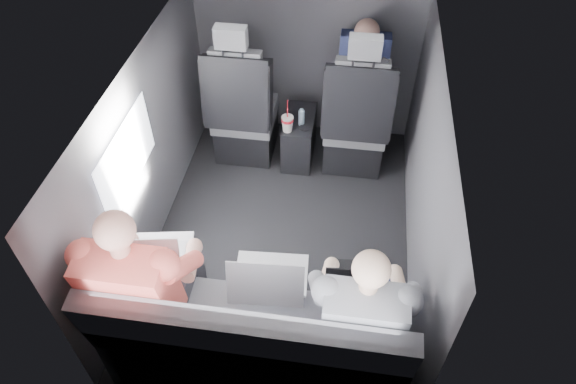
# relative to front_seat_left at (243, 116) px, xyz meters

# --- Properties ---
(floor) EXTENTS (2.60, 2.60, 0.00)m
(floor) POSITION_rel_front_seat_left_xyz_m (0.45, -0.84, -0.40)
(floor) COLOR black
(floor) RESTS_ON ground
(ceiling) EXTENTS (2.60, 2.60, 0.00)m
(ceiling) POSITION_rel_front_seat_left_xyz_m (0.45, -0.84, 0.95)
(ceiling) COLOR #B2B2AD
(ceiling) RESTS_ON panel_back
(panel_left) EXTENTS (0.02, 2.60, 1.35)m
(panel_left) POSITION_rel_front_seat_left_xyz_m (-0.45, -0.84, 0.27)
(panel_left) COLOR #56565B
(panel_left) RESTS_ON floor
(panel_right) EXTENTS (0.02, 2.60, 1.35)m
(panel_right) POSITION_rel_front_seat_left_xyz_m (1.35, -0.84, 0.27)
(panel_right) COLOR #56565B
(panel_right) RESTS_ON floor
(panel_front) EXTENTS (1.80, 0.02, 1.35)m
(panel_front) POSITION_rel_front_seat_left_xyz_m (0.45, 0.46, 0.27)
(panel_front) COLOR #56565B
(panel_front) RESTS_ON floor
(panel_back) EXTENTS (1.80, 0.02, 1.35)m
(panel_back) POSITION_rel_front_seat_left_xyz_m (0.45, -2.14, 0.27)
(panel_back) COLOR #56565B
(panel_back) RESTS_ON floor
(side_window) EXTENTS (0.02, 0.75, 0.42)m
(side_window) POSITION_rel_front_seat_left_xyz_m (-0.43, -1.14, 0.50)
(side_window) COLOR white
(side_window) RESTS_ON panel_left
(seatbelt) EXTENTS (0.35, 0.11, 0.59)m
(seatbelt) POSITION_rel_front_seat_left_xyz_m (0.90, -0.17, 0.40)
(seatbelt) COLOR black
(seatbelt) RESTS_ON front_seat_right
(front_seat_left) EXTENTS (0.52, 0.58, 1.26)m
(front_seat_left) POSITION_rel_front_seat_left_xyz_m (0.00, 0.00, 0.00)
(front_seat_left) COLOR black
(front_seat_left) RESTS_ON floor
(front_seat_right) EXTENTS (0.52, 0.58, 1.26)m
(front_seat_right) POSITION_rel_front_seat_left_xyz_m (0.90, 0.00, 0.00)
(front_seat_right) COLOR black
(front_seat_right) RESTS_ON floor
(center_console) EXTENTS (0.24, 0.48, 0.41)m
(center_console) POSITION_rel_front_seat_left_xyz_m (0.45, 0.04, -0.20)
(center_console) COLOR black
(center_console) RESTS_ON floor
(rear_bench) EXTENTS (1.60, 0.57, 0.92)m
(rear_bench) POSITION_rel_front_seat_left_xyz_m (0.45, -1.90, -0.09)
(rear_bench) COLOR #5A5B5F
(rear_bench) RESTS_ON floor
(soda_cup) EXTENTS (0.09, 0.09, 0.29)m
(soda_cup) POSITION_rel_front_seat_left_xyz_m (0.38, -0.13, 0.07)
(soda_cup) COLOR white
(soda_cup) RESTS_ON center_console
(water_bottle) EXTENTS (0.05, 0.05, 0.14)m
(water_bottle) POSITION_rel_front_seat_left_xyz_m (0.47, -0.03, 0.06)
(water_bottle) COLOR #ADCDEB
(water_bottle) RESTS_ON center_console
(laptop_white) EXTENTS (0.40, 0.39, 0.27)m
(laptop_white) POSITION_rel_front_seat_left_xyz_m (-0.15, -1.61, 0.24)
(laptop_white) COLOR silver
(laptop_white) RESTS_ON passenger_rear_left
(laptop_silver) EXTENTS (0.41, 0.38, 0.28)m
(laptop_silver) POSITION_rel_front_seat_left_xyz_m (0.51, -1.68, 0.24)
(laptop_silver) COLOR #B6B7BB
(laptop_silver) RESTS_ON rear_bench
(laptop_black) EXTENTS (0.33, 0.31, 0.23)m
(laptop_black) POSITION_rel_front_seat_left_xyz_m (0.96, -1.63, 0.23)
(laptop_black) COLOR black
(laptop_black) RESTS_ON passenger_rear_right
(passenger_rear_left) EXTENTS (0.53, 0.65, 1.27)m
(passenger_rear_left) POSITION_rel_front_seat_left_xyz_m (-0.13, -1.81, 0.25)
(passenger_rear_left) COLOR #37373C
(passenger_rear_left) RESTS_ON rear_bench
(passenger_rear_right) EXTENTS (0.49, 0.61, 1.20)m
(passenger_rear_right) POSITION_rel_front_seat_left_xyz_m (1.00, -1.81, 0.22)
(passenger_rear_right) COLOR navy
(passenger_rear_right) RESTS_ON rear_bench
(passenger_front_right) EXTENTS (0.38, 0.38, 0.73)m
(passenger_front_right) POSITION_rel_front_seat_left_xyz_m (0.91, 0.26, 0.34)
(passenger_front_right) COLOR navy
(passenger_front_right) RESTS_ON front_seat_right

